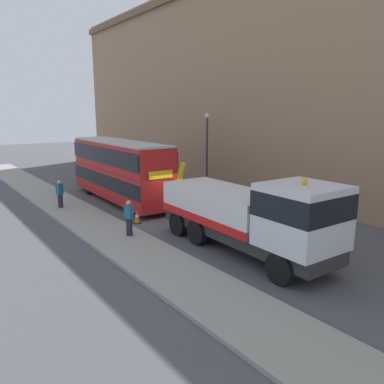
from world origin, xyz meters
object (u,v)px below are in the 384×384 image
Objects in this scene: traffic_cone_near_bus at (137,217)px; street_lamp at (207,146)px; pedestrian_onlooker at (60,194)px; pedestrian_bystander at (129,218)px; recovery_tow_truck at (249,214)px; double_decker_bus at (120,168)px.

traffic_cone_near_bus is 0.12× the size of street_lamp.
pedestrian_onlooker is at bearing -155.86° from traffic_cone_near_bus.
recovery_tow_truck is at bearing -75.49° from pedestrian_bystander.
recovery_tow_truck is at bearing -30.70° from street_lamp.
recovery_tow_truck is 5.95× the size of pedestrian_onlooker.
pedestrian_onlooker and pedestrian_bystander have the same top height.
street_lamp reaches higher than double_decker_bus.
recovery_tow_truck is 12.27m from double_decker_bus.
recovery_tow_truck is 7.17m from traffic_cone_near_bus.
pedestrian_onlooker is at bearing -87.70° from double_decker_bus.
double_decker_bus reaches higher than traffic_cone_near_bus.
recovery_tow_truck is at bearing 13.63° from traffic_cone_near_bus.
pedestrian_onlooker is (-12.22, -4.07, -0.77)m from recovery_tow_truck.
street_lamp is (-6.33, 9.75, 2.49)m from pedestrian_bystander.
pedestrian_bystander is 2.60m from traffic_cone_near_bus.
street_lamp is at bearing 81.91° from double_decker_bus.
pedestrian_bystander is at bearing -25.70° from pedestrian_onlooker.
recovery_tow_truck reaches higher than traffic_cone_near_bus.
pedestrian_bystander is at bearing -57.04° from street_lamp.
street_lamp reaches higher than pedestrian_bystander.
street_lamp reaches higher than recovery_tow_truck.
double_decker_bus reaches higher than pedestrian_bystander.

